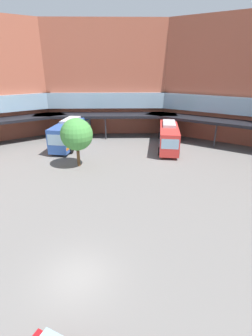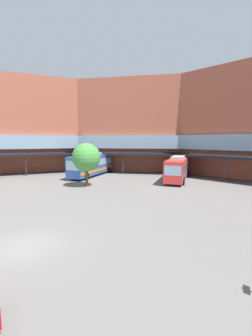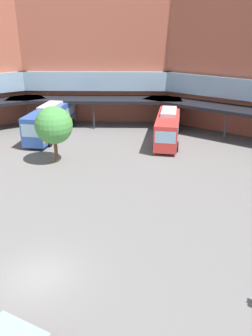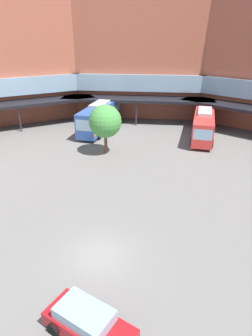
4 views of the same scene
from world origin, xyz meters
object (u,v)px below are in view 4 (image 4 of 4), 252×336
(bus_2, at_px, (204,123))
(plaza_tree, at_px, (105,121))
(parked_car, at_px, (88,323))
(bus_4, at_px, (100,116))

(bus_2, height_order, plaza_tree, plaza_tree)
(parked_car, bearing_deg, bus_4, 125.85)
(bus_2, height_order, parked_car, bus_2)
(bus_2, xyz_separation_m, parked_car, (0.22, -31.10, -1.10))
(bus_2, height_order, bus_4, bus_4)
(bus_2, bearing_deg, parked_car, -8.26)
(parked_car, distance_m, plaza_tree, 22.75)
(bus_4, xyz_separation_m, plaza_tree, (4.79, -7.70, 1.85))
(bus_2, relative_size, bus_4, 1.02)
(bus_2, bearing_deg, plaza_tree, -49.63)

